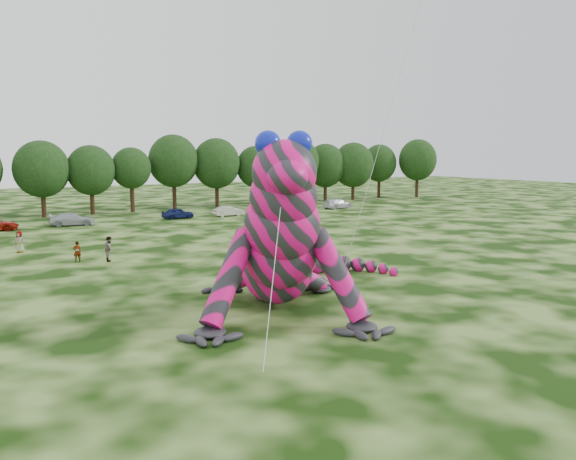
# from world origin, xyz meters

# --- Properties ---
(ground) EXTENTS (240.00, 240.00, 0.00)m
(ground) POSITION_xyz_m (0.00, 0.00, 0.00)
(ground) COLOR #16330A
(ground) RESTS_ON ground
(inflatable_gecko) EXTENTS (21.25, 22.72, 9.06)m
(inflatable_gecko) POSITION_xyz_m (-4.65, 7.86, 4.53)
(inflatable_gecko) COLOR #E90B78
(inflatable_gecko) RESTS_ON ground
(tree_7) EXTENTS (6.68, 6.01, 9.48)m
(tree_7) POSITION_xyz_m (-10.08, 56.80, 4.74)
(tree_7) COLOR black
(tree_7) RESTS_ON ground
(tree_8) EXTENTS (6.14, 5.53, 8.94)m
(tree_8) POSITION_xyz_m (-4.22, 56.99, 4.47)
(tree_8) COLOR black
(tree_8) RESTS_ON ground
(tree_9) EXTENTS (5.27, 4.74, 8.68)m
(tree_9) POSITION_xyz_m (1.06, 57.35, 4.34)
(tree_9) COLOR black
(tree_9) RESTS_ON ground
(tree_10) EXTENTS (7.09, 6.38, 10.50)m
(tree_10) POSITION_xyz_m (7.40, 58.58, 5.25)
(tree_10) COLOR black
(tree_10) RESTS_ON ground
(tree_11) EXTENTS (7.01, 6.31, 10.07)m
(tree_11) POSITION_xyz_m (13.79, 58.20, 5.03)
(tree_11) COLOR black
(tree_11) RESTS_ON ground
(tree_12) EXTENTS (5.99, 5.39, 8.97)m
(tree_12) POSITION_xyz_m (20.01, 57.74, 4.49)
(tree_12) COLOR black
(tree_12) RESTS_ON ground
(tree_13) EXTENTS (6.83, 6.15, 10.13)m
(tree_13) POSITION_xyz_m (27.13, 57.13, 5.06)
(tree_13) COLOR black
(tree_13) RESTS_ON ground
(tree_14) EXTENTS (6.82, 6.14, 9.40)m
(tree_14) POSITION_xyz_m (33.46, 58.72, 4.70)
(tree_14) COLOR black
(tree_14) RESTS_ON ground
(tree_15) EXTENTS (7.17, 6.45, 9.63)m
(tree_15) POSITION_xyz_m (38.47, 57.77, 4.82)
(tree_15) COLOR black
(tree_15) RESTS_ON ground
(tree_16) EXTENTS (6.26, 5.63, 9.37)m
(tree_16) POSITION_xyz_m (45.45, 59.37, 4.69)
(tree_16) COLOR black
(tree_16) RESTS_ON ground
(tree_17) EXTENTS (6.98, 6.28, 10.30)m
(tree_17) POSITION_xyz_m (51.95, 56.66, 5.15)
(tree_17) COLOR black
(tree_17) RESTS_ON ground
(car_3) EXTENTS (5.03, 2.72, 1.38)m
(car_3) POSITION_xyz_m (-8.53, 46.63, 0.69)
(car_3) COLOR #AAB0B3
(car_3) RESTS_ON ground
(car_4) EXTENTS (3.86, 1.57, 1.31)m
(car_4) POSITION_xyz_m (3.76, 47.06, 0.66)
(car_4) COLOR #121A51
(car_4) RESTS_ON ground
(car_5) EXTENTS (3.92, 1.51, 1.28)m
(car_5) POSITION_xyz_m (10.12, 46.21, 0.64)
(car_5) COLOR beige
(car_5) RESTS_ON ground
(car_6) EXTENTS (4.92, 2.79, 1.30)m
(car_6) POSITION_xyz_m (17.94, 48.94, 0.65)
(car_6) COLOR #2A292C
(car_6) RESTS_ON ground
(car_7) EXTENTS (5.16, 2.86, 1.42)m
(car_7) POSITION_xyz_m (27.59, 47.03, 0.71)
(car_7) COLOR silver
(car_7) RESTS_ON ground
(spectator_4) EXTENTS (1.03, 0.95, 1.76)m
(spectator_4) POSITION_xyz_m (-15.18, 31.17, 0.88)
(spectator_4) COLOR gray
(spectator_4) RESTS_ON ground
(spectator_1) EXTENTS (0.91, 1.05, 1.86)m
(spectator_1) POSITION_xyz_m (-9.79, 23.80, 0.93)
(spectator_1) COLOR gray
(spectator_1) RESTS_ON ground
(spectator_0) EXTENTS (0.57, 0.38, 1.55)m
(spectator_0) POSITION_xyz_m (-11.92, 24.70, 0.78)
(spectator_0) COLOR gray
(spectator_0) RESTS_ON ground
(spectator_5) EXTENTS (1.48, 1.34, 1.64)m
(spectator_5) POSITION_xyz_m (2.97, 16.99, 0.82)
(spectator_5) COLOR gray
(spectator_5) RESTS_ON ground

